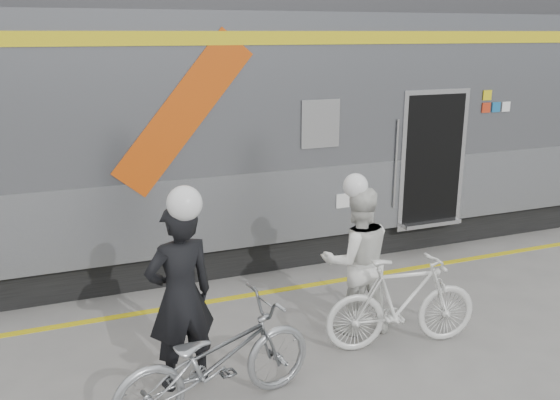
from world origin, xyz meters
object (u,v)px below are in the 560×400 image
man (180,297)px  bicycle_right (402,302)px  bicycle_left (216,359)px  woman (357,260)px

man → bicycle_right: size_ratio=1.07×
bicycle_left → woman: 2.25m
woman → bicycle_right: 0.72m
man → woman: 2.25m
man → bicycle_left: 0.73m
woman → bicycle_right: size_ratio=0.99×
woman → bicycle_right: bearing=127.5°
bicycle_left → bicycle_right: bicycle_right is taller
bicycle_left → man: bearing=8.7°
man → woman: (2.21, 0.40, -0.08)m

